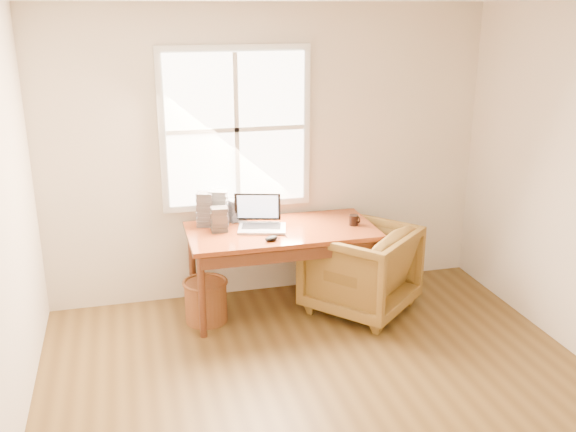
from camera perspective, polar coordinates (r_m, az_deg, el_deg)
The scene contains 11 objects.
room_shell at distance 3.80m, azimuth 5.05°, elevation -1.02°, with size 4.04×4.54×2.64m.
desk at distance 5.49m, azimuth -0.58°, elevation -1.34°, with size 1.60×0.80×0.04m, color brown.
armchair at distance 5.64m, azimuth 6.43°, elevation -4.69°, with size 0.82×0.84×0.77m, color brown.
wicker_stool at distance 5.53m, azimuth -7.31°, elevation -7.54°, with size 0.35×0.35×0.35m, color brown.
laptop at distance 5.41m, azimuth -2.34°, elevation 0.34°, with size 0.42×0.44×0.31m, color #A4A6AB, non-canonical shape.
mouse at distance 5.20m, azimuth -1.49°, elevation -2.00°, with size 0.12×0.07×0.04m, color black.
coffee_mug at distance 5.59m, azimuth 5.86°, elevation -0.37°, with size 0.08×0.08×0.09m, color black.
cd_stack_a at distance 5.57m, azimuth -6.18°, elevation 0.74°, with size 0.16×0.14×0.31m, color #ABB0B6.
cd_stack_b at distance 5.42m, azimuth -6.15°, elevation -0.29°, with size 0.13×0.12×0.21m, color #252429.
cd_stack_c at distance 5.56m, azimuth -7.38°, elevation 0.64°, with size 0.14×0.12×0.30m, color #8F909B.
cd_stack_d at distance 5.69m, azimuth -4.65°, elevation 0.61°, with size 0.16×0.14×0.20m, color #B4B7C1.
Camera 1 is at (-1.25, -3.22, 2.57)m, focal length 40.00 mm.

